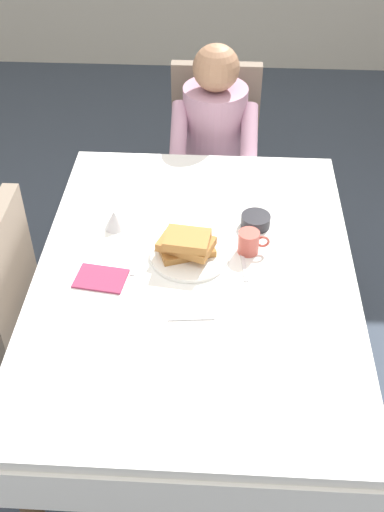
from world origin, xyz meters
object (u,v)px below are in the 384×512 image
dining_table_main (195,290)px  fork_left_of_plate (135,258)px  breakfast_stack (187,244)px  spoon_near_edge (192,318)px  plate_breakfast (189,255)px  diner_person (214,139)px  bowl_butter (256,221)px  chair_diner (214,147)px  knife_right_of_plate (243,262)px  cup_coffee (249,242)px  syrup_pitcher (115,219)px

dining_table_main → fork_left_of_plate: 0.24m
breakfast_stack → spoon_near_edge: 0.30m
plate_breakfast → fork_left_of_plate: 0.19m
diner_person → bowl_butter: 0.77m
chair_diner → plate_breakfast: bearing=86.7°
diner_person → knife_right_of_plate: bearing=97.6°
bowl_butter → knife_right_of_plate: bearing=-102.4°
chair_diner → bowl_butter: (0.17, -0.90, 0.23)m
dining_table_main → spoon_near_edge: size_ratio=10.16×
chair_diner → spoon_near_edge: 1.41m
cup_coffee → syrup_pitcher: 0.51m
plate_breakfast → chair_diner: bearing=86.7°
breakfast_stack → fork_left_of_plate: (-0.18, -0.02, -0.06)m
cup_coffee → syrup_pitcher: bearing=167.5°
chair_diner → syrup_pitcher: chair_diner is taller
cup_coffee → syrup_pitcher: cup_coffee is taller
fork_left_of_plate → knife_right_of_plate: size_ratio=0.90×
syrup_pitcher → diner_person: bearing=66.1°
plate_breakfast → spoon_near_edge: plate_breakfast is taller
dining_table_main → bowl_butter: bearing=51.5°
chair_diner → cup_coffee: 1.09m
dining_table_main → diner_person: (0.04, 1.01, 0.02)m
dining_table_main → spoon_near_edge: (0.00, -0.22, 0.09)m
fork_left_of_plate → spoon_near_edge: bearing=-142.9°
plate_breakfast → dining_table_main: bearing=-72.5°
diner_person → fork_left_of_plate: 0.99m
breakfast_stack → fork_left_of_plate: size_ratio=1.19×
dining_table_main → cup_coffee: 0.26m
diner_person → spoon_near_edge: size_ratio=7.47×
knife_right_of_plate → breakfast_stack: bearing=79.0°
syrup_pitcher → spoon_near_edge: syrup_pitcher is taller
syrup_pitcher → fork_left_of_plate: (0.10, -0.17, -0.04)m
plate_breakfast → bowl_butter: size_ratio=2.55×
knife_right_of_plate → chair_diner: bearing=0.6°
plate_breakfast → breakfast_stack: 0.05m
breakfast_stack → fork_left_of_plate: 0.19m
bowl_butter → spoon_near_edge: 0.53m
diner_person → fork_left_of_plate: (-0.25, -0.96, 0.07)m
breakfast_stack → plate_breakfast: bearing=12.7°
spoon_near_edge → cup_coffee: bearing=55.9°
spoon_near_edge → knife_right_of_plate: bearing=53.8°
knife_right_of_plate → syrup_pitcher: bearing=64.4°
cup_coffee → bowl_butter: size_ratio=1.03×
syrup_pitcher → spoon_near_edge: bearing=-55.4°
bowl_butter → plate_breakfast: bearing=-141.1°
fork_left_of_plate → spoon_near_edge: size_ratio=1.20×
chair_diner → spoon_near_edge: size_ratio=6.20×
spoon_near_edge → breakfast_stack: bearing=91.0°
dining_table_main → chair_diner: 1.18m
chair_diner → knife_right_of_plate: (0.13, -1.11, 0.21)m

